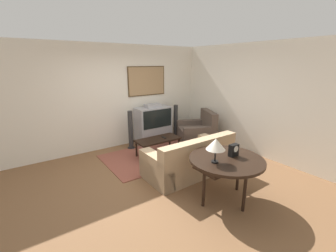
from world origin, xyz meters
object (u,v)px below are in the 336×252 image
coffee_table (158,140)px  console_table (226,162)px  tv (153,125)px  speaker_tower_left (131,131)px  table_lamp (216,145)px  mantel_clock (234,150)px  couch (190,160)px  speaker_tower_right (176,123)px  armchair (197,133)px

coffee_table → console_table: bearing=-92.8°
tv → speaker_tower_left: tv is taller
console_table → table_lamp: table_lamp is taller
mantel_clock → speaker_tower_left: speaker_tower_left is taller
tv → couch: size_ratio=0.62×
coffee_table → tv: bearing=65.4°
table_lamp → speaker_tower_right: size_ratio=0.38×
armchair → speaker_tower_right: speaker_tower_right is taller
coffee_table → armchair: bearing=4.1°
console_table → mantel_clock: mantel_clock is taller
mantel_clock → speaker_tower_left: (-0.40, 3.03, -0.36)m
console_table → coffee_table: bearing=87.2°
mantel_clock → speaker_tower_right: speaker_tower_right is taller
tv → table_lamp: table_lamp is taller
armchair → speaker_tower_right: 0.77m
tv → armchair: size_ratio=0.90×
speaker_tower_right → table_lamp: bearing=-116.6°
coffee_table → speaker_tower_right: speaker_tower_right is taller
coffee_table → console_table: console_table is taller
table_lamp → mantel_clock: 0.47m
speaker_tower_left → speaker_tower_right: 1.49m
mantel_clock → armchair: bearing=60.1°
table_lamp → armchair: bearing=52.8°
coffee_table → speaker_tower_left: size_ratio=1.06×
tv → mantel_clock: bearing=-96.3°
table_lamp → speaker_tower_left: (0.03, 3.03, -0.55)m
coffee_table → mantel_clock: mantel_clock is taller
couch → mantel_clock: bearing=91.7°
coffee_table → speaker_tower_left: bearing=113.7°
tv → armchair: 1.28m
speaker_tower_left → speaker_tower_right: bearing=0.0°
console_table → speaker_tower_left: (-0.24, 3.03, -0.20)m
couch → console_table: bearing=82.8°
tv → speaker_tower_left: (-0.75, -0.06, -0.04)m
couch → mantel_clock: (0.04, -1.04, 0.55)m
armchair → mantel_clock: (-1.34, -2.33, 0.55)m
console_table → table_lamp: bearing=178.8°
speaker_tower_left → speaker_tower_right: size_ratio=1.00×
couch → mantel_clock: mantel_clock is taller
speaker_tower_left → couch: bearing=-79.6°
couch → armchair: bearing=-137.3°
speaker_tower_right → mantel_clock: bearing=-109.7°
coffee_table → console_table: size_ratio=0.91×
console_table → speaker_tower_left: speaker_tower_left is taller
console_table → tv: bearing=80.8°
coffee_table → console_table: (-0.11, -2.23, 0.30)m
armchair → coffee_table: bearing=-61.0°
armchair → speaker_tower_right: bearing=-135.2°
table_lamp → speaker_tower_right: bearing=63.4°
armchair → mantel_clock: mantel_clock is taller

